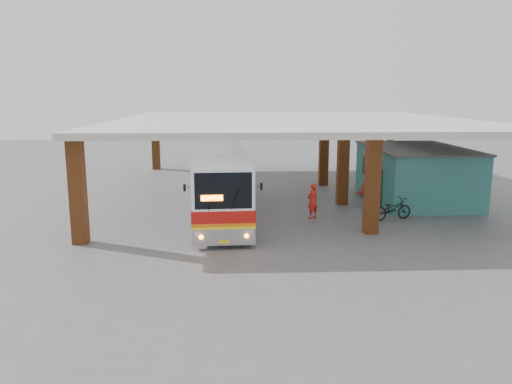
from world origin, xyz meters
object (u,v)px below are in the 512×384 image
(red_chair, at_px, (362,190))
(coach_bus, at_px, (220,182))
(pedestrian, at_px, (313,201))
(motorcycle, at_px, (392,209))

(red_chair, bearing_deg, coach_bus, -170.03)
(pedestrian, bearing_deg, motorcycle, 137.47)
(motorcycle, bearing_deg, coach_bus, 63.59)
(motorcycle, relative_size, red_chair, 2.61)
(coach_bus, bearing_deg, motorcycle, -12.06)
(red_chair, bearing_deg, pedestrian, -143.66)
(pedestrian, bearing_deg, red_chair, -161.65)
(coach_bus, relative_size, red_chair, 15.04)
(motorcycle, distance_m, pedestrian, 3.93)
(motorcycle, relative_size, pedestrian, 1.19)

